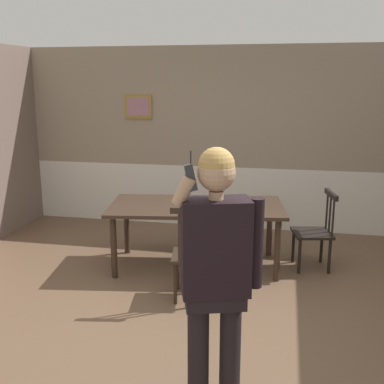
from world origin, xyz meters
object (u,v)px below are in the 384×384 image
dining_table (196,211)px  chair_by_doorway (315,231)px  chair_near_window (193,254)px  person_figure (216,265)px

dining_table → chair_by_doorway: 1.42m
chair_near_window → person_figure: bearing=-82.9°
person_figure → dining_table: bearing=-93.4°
chair_near_window → person_figure: person_figure is taller
chair_by_doorway → person_figure: (-0.78, -2.70, 0.60)m
chair_near_window → chair_by_doorway: size_ratio=1.08×
person_figure → chair_near_window: bearing=-90.7°
chair_near_window → chair_by_doorway: 1.65m
chair_near_window → dining_table: bearing=89.4°
chair_near_window → chair_by_doorway: chair_near_window is taller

